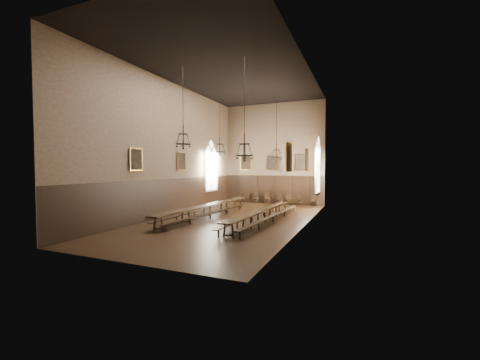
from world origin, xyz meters
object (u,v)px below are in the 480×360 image
Objects in this scene: bench_left_inner at (210,215)px; chair_4 at (278,201)px; bench_right_inner at (252,217)px; chair_3 at (267,200)px; chair_7 at (313,203)px; chandelier_back_left at (220,148)px; table_left at (207,211)px; chair_1 at (246,200)px; chair_5 at (289,202)px; chandelier_back_right at (276,152)px; bench_left_outer at (195,213)px; chandelier_front_right at (244,149)px; chair_6 at (299,202)px; table_right at (262,216)px; chandelier_front_left at (183,139)px; bench_right_outer at (273,218)px; chair_2 at (255,200)px.

chair_4 is at bearing 77.04° from bench_left_inner.
chair_3 reaches higher than bench_right_inner.
chandelier_back_left is (-5.76, -6.00, 4.42)m from chair_7.
bench_left_inner is 5.32m from chandelier_back_left.
table_left is at bearing -109.72° from chair_7.
table_left is 10.38× the size of chair_1.
chair_5 is 6.88m from chandelier_back_right.
chandelier_front_right is at bearing -26.14° from bench_left_outer.
chair_3 is 11.70m from chandelier_front_right.
chair_5 reaches higher than bench_left_outer.
bench_left_inner is at bearing -105.78° from chair_7.
bench_right_inner is 8.78m from chair_6.
table_right is 6.44m from chandelier_front_left.
chandelier_front_left reaches higher than table_left.
chair_7 is at bearing 75.51° from bench_right_inner.
bench_right_outer reaches higher than bench_left_inner.
chair_2 is (-0.10, 8.77, 0.02)m from bench_left_inner.
bench_left_inner is 5.02m from chandelier_front_left.
bench_left_outer is at bearing -99.34° from chair_1.
bench_left_outer is at bearing 172.04° from bench_left_inner.
chandelier_back_left is (-4.75, 2.51, 4.40)m from bench_right_outer.
chandelier_back_left is at bearing -120.89° from chair_6.
bench_right_outer is 1.91× the size of chandelier_back_right.
chair_1 is 1.19× the size of chair_6.
bench_left_outer is 1.91× the size of chandelier_back_left.
chair_5 is (3.95, -0.06, -0.03)m from chair_1.
chandelier_back_right is at bearing -71.93° from chair_4.
bench_right_inner reaches higher than bench_left_inner.
table_right is at bearing -89.38° from chair_3.
bench_left_inner is at bearing -107.04° from chair_6.
chandelier_back_left is 4.17m from chandelier_back_right.
table_right reaches higher than bench_right_inner.
bench_right_outer is at bearing -85.04° from chair_3.
table_right is at bearing 83.51° from chandelier_front_right.
bench_left_outer is 9.54m from chair_5.
chair_7 reaches higher than bench_right_outer.
bench_right_inner is at bearing 27.80° from chandelier_front_left.
chair_7 is at bearing -10.62° from chair_5.
chandelier_front_right reaches higher than chair_3.
chandelier_back_right is 0.98× the size of chandelier_front_right.
chair_7 is (6.26, 8.69, 0.01)m from bench_left_outer.
chair_7 is (1.01, 8.52, -0.01)m from bench_right_outer.
chair_1 is at bearing 96.30° from bench_left_inner.
table_left is 0.73m from bench_left_inner.
chandelier_front_left is at bearing -100.54° from chair_4.
chandelier_back_left is at bearing 146.90° from table_right.
chandelier_front_right is (0.14, -10.69, 3.91)m from chair_5.
chair_5 is 0.20× the size of chandelier_front_left.
bench_left_inner is 1.92× the size of chandelier_back_left.
chandelier_front_left is (-0.29, -2.28, 4.48)m from table_left.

